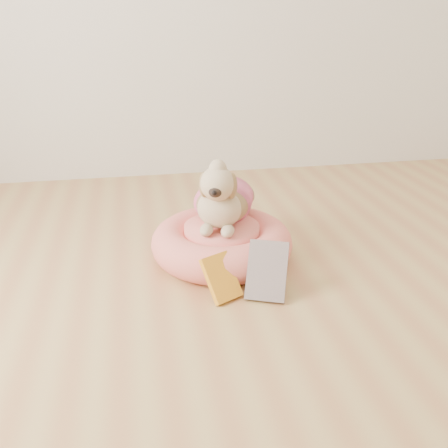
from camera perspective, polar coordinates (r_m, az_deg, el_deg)
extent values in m
plane|color=#BB814E|center=(1.35, 7.85, -23.18)|extent=(4.50, 4.50, 0.00)
cylinder|color=#FF8163|center=(2.12, -0.25, -2.84)|extent=(0.43, 0.43, 0.09)
torus|color=#FF8163|center=(2.11, -0.25, -2.07)|extent=(0.59, 0.59, 0.15)
cylinder|color=#FF8163|center=(2.09, -0.26, -1.18)|extent=(0.31, 0.31, 0.08)
cube|color=yellow|center=(1.83, -0.32, -6.16)|extent=(0.16, 0.16, 0.16)
cube|color=silver|center=(1.84, 4.94, -5.35)|extent=(0.19, 0.19, 0.19)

